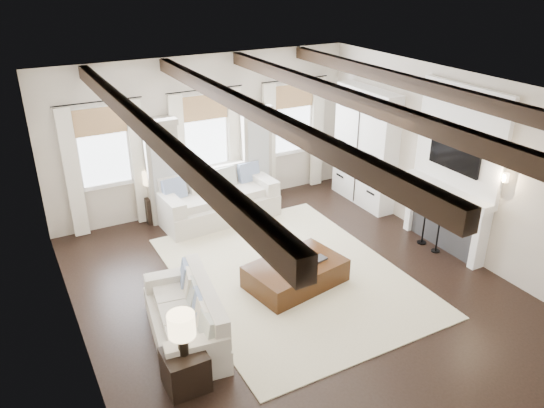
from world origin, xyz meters
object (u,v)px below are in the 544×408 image
ottoman (296,274)px  side_table_front (185,370)px  sofa_back (217,200)px  sofa_left (189,318)px  side_table_back (154,208)px

ottoman → side_table_front: bearing=-161.2°
sofa_back → sofa_left: (-1.84, -3.35, -0.07)m
sofa_back → side_table_front: size_ratio=4.70×
side_table_front → sofa_back: bearing=62.3°
sofa_left → side_table_front: bearing=-113.0°
sofa_left → ottoman: 2.05m
sofa_left → ottoman: (1.99, 0.44, -0.13)m
sofa_back → ottoman: bearing=-87.1°
side_table_front → side_table_back: 4.81m
sofa_left → side_table_back: 3.89m
sofa_back → side_table_front: 4.76m
sofa_back → side_table_back: (-1.18, 0.49, -0.13)m
sofa_left → side_table_front: sofa_left is taller
sofa_left → side_table_back: size_ratio=3.65×
sofa_left → side_table_back: bearing=80.2°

